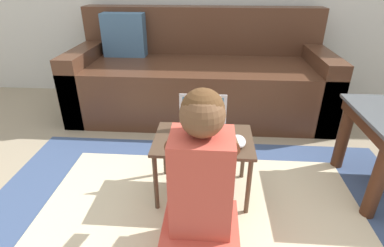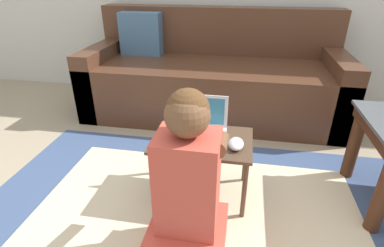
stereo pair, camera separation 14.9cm
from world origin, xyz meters
The scene contains 7 objects.
ground_plane centered at (0.00, 0.00, 0.00)m, with size 16.00×16.00×0.00m, color gray.
area_rug centered at (0.12, -0.05, 0.00)m, with size 2.31×1.53×0.01m.
couch centered at (0.04, 1.30, 0.30)m, with size 2.08×0.85×0.85m.
laptop_desk centered at (0.12, 0.16, 0.31)m, with size 0.51×0.35×0.35m.
laptop centered at (0.12, 0.21, 0.39)m, with size 0.25×0.19×0.20m.
computer_mouse centered at (0.30, 0.11, 0.37)m, with size 0.07×0.11×0.04m.
person_seated centered at (0.13, -0.26, 0.34)m, with size 0.31×0.39×0.78m.
Camera 2 is at (0.31, -1.15, 1.12)m, focal length 28.00 mm.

